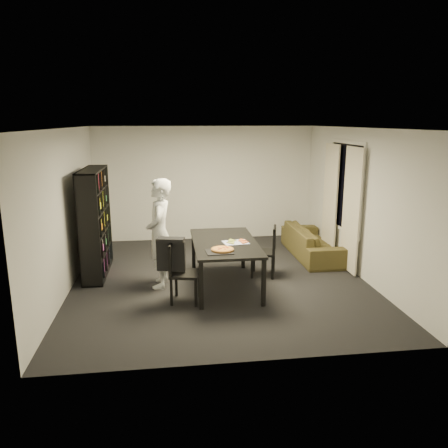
{
  "coord_description": "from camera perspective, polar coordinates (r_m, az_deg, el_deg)",
  "views": [
    {
      "loc": [
        -0.86,
        -7.22,
        2.72
      ],
      "look_at": [
        0.05,
        -0.25,
        1.05
      ],
      "focal_mm": 35.0,
      "sensor_mm": 36.0,
      "label": 1
    }
  ],
  "objects": [
    {
      "name": "chair_left",
      "position": [
        6.7,
        -5.84,
        -5.76
      ],
      "size": [
        0.52,
        0.52,
        0.93
      ],
      "rotation": [
        0.0,
        0.0,
        1.35
      ],
      "color": "black",
      "rests_on": "room"
    },
    {
      "name": "person",
      "position": [
        7.26,
        -8.42,
        -1.23
      ],
      "size": [
        0.49,
        0.7,
        1.81
      ],
      "primitive_type": "imported",
      "rotation": [
        0.0,
        0.0,
        -1.66
      ],
      "color": "silver",
      "rests_on": "room"
    },
    {
      "name": "kitchen_towel",
      "position": [
        7.12,
        1.54,
        -2.43
      ],
      "size": [
        0.44,
        0.35,
        0.01
      ],
      "primitive_type": "cube",
      "rotation": [
        0.0,
        0.0,
        0.14
      ],
      "color": "white",
      "rests_on": "dining_table"
    },
    {
      "name": "bookshelf",
      "position": [
        8.12,
        -16.46,
        0.23
      ],
      "size": [
        0.35,
        1.5,
        1.9
      ],
      "primitive_type": "cube",
      "color": "black",
      "rests_on": "room"
    },
    {
      "name": "room",
      "position": [
        7.4,
        -0.66,
        2.32
      ],
      "size": [
        5.01,
        5.51,
        2.61
      ],
      "color": "black",
      "rests_on": "ground"
    },
    {
      "name": "curtain_right",
      "position": [
        9.09,
        13.69,
        3.05
      ],
      "size": [
        0.03,
        0.7,
        2.25
      ],
      "primitive_type": "cube",
      "color": "beige",
      "rests_on": "room"
    },
    {
      "name": "baking_tray",
      "position": [
        6.61,
        -0.61,
        -3.65
      ],
      "size": [
        0.41,
        0.34,
        0.01
      ],
      "primitive_type": "cube",
      "rotation": [
        0.0,
        0.0,
        0.04
      ],
      "color": "black",
      "rests_on": "dining_table"
    },
    {
      "name": "window_frame",
      "position": [
        8.59,
        15.56,
        4.72
      ],
      "size": [
        0.03,
        1.52,
        1.72
      ],
      "primitive_type": "cube",
      "color": "white",
      "rests_on": "room"
    },
    {
      "name": "chair_right",
      "position": [
        7.78,
        5.8,
        -3.13
      ],
      "size": [
        0.52,
        0.52,
        0.91
      ],
      "rotation": [
        0.0,
        0.0,
        -1.86
      ],
      "color": "black",
      "rests_on": "room"
    },
    {
      "name": "draped_jacket",
      "position": [
        6.65,
        -6.96,
        -3.78
      ],
      "size": [
        0.44,
        0.27,
        0.51
      ],
      "rotation": [
        0.0,
        0.0,
        1.35
      ],
      "color": "black",
      "rests_on": "chair_left"
    },
    {
      "name": "sofa",
      "position": [
        9.13,
        11.5,
        -2.3
      ],
      "size": [
        0.79,
        2.03,
        0.59
      ],
      "primitive_type": "imported",
      "rotation": [
        0.0,
        0.0,
        1.57
      ],
      "color": "#45461C",
      "rests_on": "room"
    },
    {
      "name": "curtain_left",
      "position": [
        8.14,
        16.29,
        1.72
      ],
      "size": [
        0.03,
        0.7,
        2.25
      ],
      "primitive_type": "cube",
      "color": "beige",
      "rests_on": "room"
    },
    {
      "name": "dining_table",
      "position": [
        7.21,
        0.1,
        -2.83
      ],
      "size": [
        1.04,
        1.86,
        0.78
      ],
      "color": "black",
      "rests_on": "room"
    },
    {
      "name": "pepperoni_pizza",
      "position": [
        6.67,
        -0.2,
        -3.33
      ],
      "size": [
        0.35,
        0.35,
        0.03
      ],
      "rotation": [
        0.0,
        0.0,
        0.23
      ],
      "color": "#925B2A",
      "rests_on": "dining_table"
    },
    {
      "name": "pizza_slices",
      "position": [
        7.15,
        1.71,
        -2.28
      ],
      "size": [
        0.37,
        0.31,
        0.01
      ],
      "primitive_type": null,
      "rotation": [
        0.0,
        0.0,
        -0.0
      ],
      "color": "gold",
      "rests_on": "dining_table"
    },
    {
      "name": "window_pane",
      "position": [
        8.59,
        15.59,
        4.72
      ],
      "size": [
        0.02,
        1.4,
        1.6
      ],
      "primitive_type": "cube",
      "color": "black",
      "rests_on": "room"
    }
  ]
}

